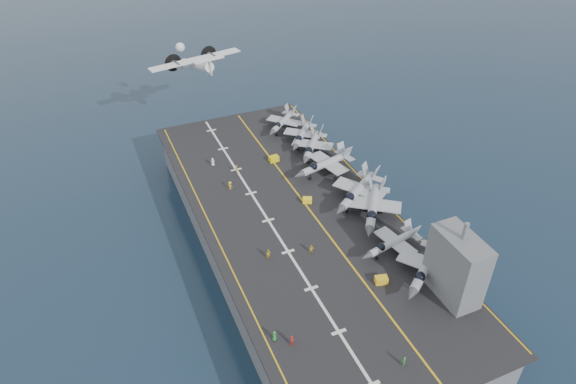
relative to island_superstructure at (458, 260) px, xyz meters
name	(u,v)px	position (x,y,z in m)	size (l,w,h in m)	color
ground	(295,251)	(-15.00, 30.00, -17.90)	(500.00, 500.00, 0.00)	#142135
hull	(296,233)	(-15.00, 30.00, -12.90)	(36.00, 90.00, 10.00)	#56595E
flight_deck	(296,214)	(-15.00, 30.00, -7.70)	(38.00, 92.00, 0.40)	black
foul_line	(309,209)	(-12.00, 30.00, -7.48)	(0.35, 90.00, 0.02)	gold
landing_centerline	(268,220)	(-21.00, 30.00, -7.48)	(0.50, 90.00, 0.02)	silver
deck_edge_port	(215,234)	(-32.00, 30.00, -7.48)	(0.25, 90.00, 0.02)	gold
deck_edge_stbd	(375,192)	(3.50, 30.00, -7.48)	(0.25, 90.00, 0.02)	gold
island_superstructure	(458,260)	(0.00, 0.00, 0.00)	(5.00, 10.00, 15.00)	#56595E
fighter_jet_1	(426,266)	(-1.84, 4.67, -4.82)	(18.50, 17.41, 5.35)	#9AA2AC
fighter_jet_2	(393,242)	(-3.49, 12.53, -5.25)	(14.43, 11.04, 4.51)	gray
fighter_jet_3	(373,206)	(-1.52, 22.72, -4.63)	(18.63, 19.82, 5.73)	#9CA5AC
fighter_jet_4	(358,190)	(-1.65, 28.70, -4.67)	(19.60, 18.19, 5.66)	#8C939D
fighter_jet_5	(325,163)	(-3.06, 40.72, -4.82)	(17.44, 13.67, 5.36)	#9BA3AA
fighter_jet_6	(312,145)	(-2.28, 49.33, -4.99)	(16.48, 17.32, 5.02)	#9BA3AA
fighter_jet_7	(302,134)	(-2.14, 55.28, -5.11)	(15.85, 16.49, 4.79)	#96A0A7
fighter_jet_8	(283,121)	(-3.86, 63.35, -5.21)	(15.69, 15.35, 4.58)	#A2AAB2
tow_cart_a	(381,280)	(-9.41, 6.50, -6.86)	(2.41, 1.87, 1.28)	yellow
tow_cart_b	(307,200)	(-11.36, 32.36, -6.93)	(2.24, 1.89, 1.14)	yellow
tow_cart_c	(274,159)	(-11.75, 49.96, -6.83)	(2.32, 1.60, 1.33)	#D7C90D
crew_0	(274,336)	(-30.74, 2.57, -6.56)	(1.35, 1.30, 1.88)	#268C33
crew_1	(292,341)	(-28.66, 0.64, -6.47)	(1.46, 1.44, 2.05)	#B21919
crew_2	(269,254)	(-24.89, 19.86, -6.53)	(1.37, 1.17, 1.94)	yellow
crew_3	(230,185)	(-24.59, 43.21, -6.53)	(1.19, 1.38, 1.94)	yellow
crew_4	(237,169)	(-21.30, 48.63, -6.50)	(0.93, 1.29, 2.00)	yellow
crew_5	(213,162)	(-25.34, 53.75, -6.52)	(1.30, 0.99, 1.96)	white
crew_6	(404,362)	(-15.22, -9.05, -6.58)	(1.24, 1.32, 1.83)	#268C33
crew_7	(312,249)	(-17.13, 18.10, -6.61)	(1.14, 0.82, 1.78)	yellow
transport_plane	(196,65)	(-20.47, 81.64, 5.69)	(28.03, 21.83, 5.93)	silver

